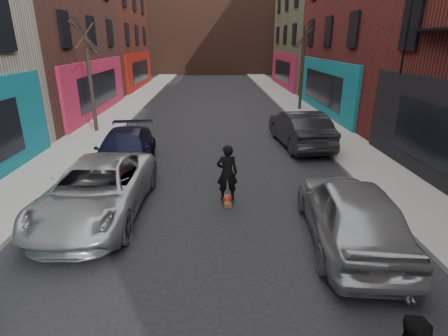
{
  "coord_description": "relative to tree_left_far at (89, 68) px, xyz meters",
  "views": [
    {
      "loc": [
        0.05,
        -0.51,
        4.67
      ],
      "look_at": [
        0.32,
        7.87,
        1.6
      ],
      "focal_mm": 28.0,
      "sensor_mm": 36.0,
      "label": 1
    }
  ],
  "objects": [
    {
      "name": "sidewalk_right",
      "position": [
        12.45,
        12.0,
        -3.31
      ],
      "size": [
        2.5,
        84.0,
        0.13
      ],
      "primitive_type": "cube",
      "color": "gray",
      "rests_on": "ground"
    },
    {
      "name": "building_far",
      "position": [
        6.2,
        38.0,
        3.62
      ],
      "size": [
        40.0,
        10.0,
        14.0
      ],
      "primitive_type": "cube",
      "color": "#47281E",
      "rests_on": "ground"
    },
    {
      "name": "skateboard",
      "position": [
        6.66,
        -8.83,
        -3.33
      ],
      "size": [
        0.24,
        0.81,
        0.1
      ],
      "primitive_type": "cube",
      "rotation": [
        0.0,
        0.0,
        0.03
      ],
      "color": "brown",
      "rests_on": "ground"
    },
    {
      "name": "sidewalk_left",
      "position": [
        -0.05,
        12.0,
        -3.31
      ],
      "size": [
        2.5,
        84.0,
        0.13
      ],
      "primitive_type": "cube",
      "color": "gray",
      "rests_on": "ground"
    },
    {
      "name": "parked_right_far",
      "position": [
        9.52,
        -11.14,
        -2.55
      ],
      "size": [
        2.41,
        5.03,
        1.66
      ],
      "primitive_type": "imported",
      "rotation": [
        0.0,
        0.0,
        3.05
      ],
      "color": "gray",
      "rests_on": "ground"
    },
    {
      "name": "parked_left_end",
      "position": [
        2.87,
        -5.63,
        -2.66
      ],
      "size": [
        2.3,
        5.05,
        1.43
      ],
      "primitive_type": "imported",
      "rotation": [
        0.0,
        0.0,
        0.06
      ],
      "color": "black",
      "rests_on": "ground"
    },
    {
      "name": "tree_left_far",
      "position": [
        0.0,
        0.0,
        0.0
      ],
      "size": [
        2.0,
        2.0,
        6.5
      ],
      "primitive_type": null,
      "color": "black",
      "rests_on": "sidewalk_left"
    },
    {
      "name": "skateboarder",
      "position": [
        6.66,
        -8.83,
        -2.41
      ],
      "size": [
        0.65,
        0.43,
        1.74
      ],
      "primitive_type": "imported",
      "rotation": [
        0.0,
        0.0,
        3.17
      ],
      "color": "black",
      "rests_on": "skateboard"
    },
    {
      "name": "parked_right_end",
      "position": [
        10.28,
        -2.8,
        -2.55
      ],
      "size": [
        2.15,
        5.16,
        1.66
      ],
      "primitive_type": "imported",
      "rotation": [
        0.0,
        0.0,
        3.22
      ],
      "color": "black",
      "rests_on": "ground"
    },
    {
      "name": "tree_right_far",
      "position": [
        12.4,
        6.0,
        0.15
      ],
      "size": [
        2.0,
        2.0,
        6.8
      ],
      "primitive_type": null,
      "color": "black",
      "rests_on": "sidewalk_right"
    },
    {
      "name": "parked_left_far",
      "position": [
        3.0,
        -9.47,
        -2.62
      ],
      "size": [
        2.66,
        5.51,
        1.51
      ],
      "primitive_type": "imported",
      "rotation": [
        0.0,
        0.0,
        -0.03
      ],
      "color": "#979B9F",
      "rests_on": "ground"
    }
  ]
}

